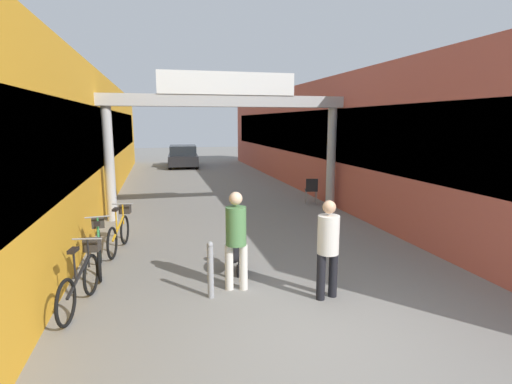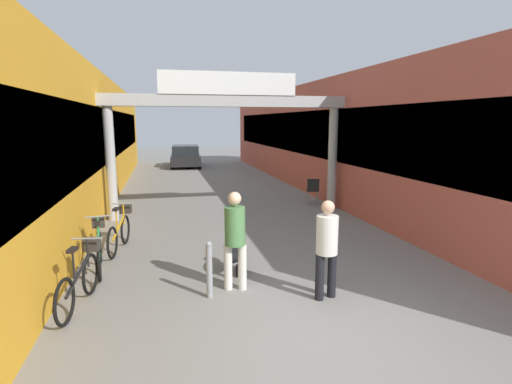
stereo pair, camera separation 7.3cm
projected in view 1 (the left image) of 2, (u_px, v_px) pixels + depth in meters
The scene contains 13 objects.
ground_plane at pixel (322, 337), 5.24m from camera, with size 80.00×80.00×0.00m, color gray.
storefront_left at pixel (69, 140), 14.21m from camera, with size 3.00×26.00×4.26m.
storefront_right at pixel (333, 138), 16.58m from camera, with size 3.00×26.00×4.26m.
arcade_sign_gateway at pixel (227, 116), 11.67m from camera, with size 7.40×0.47×4.18m.
pedestrian_with_dog at pixel (236, 235), 6.56m from camera, with size 0.41×0.41×1.67m.
pedestrian_companion at pixel (328, 243), 6.24m from camera, with size 0.41×0.41×1.59m.
dog_on_leash at pixel (234, 252), 7.46m from camera, with size 0.50×0.86×0.60m.
bicycle_black_nearest at pixel (82, 278), 6.06m from camera, with size 0.48×1.67×0.98m.
bicycle_green_second at pixel (99, 247), 7.54m from camera, with size 0.46×1.68×0.98m.
bicycle_orange_third at pixel (120, 230), 8.75m from camera, with size 0.47×1.67×0.98m.
bollard_post_metal at pixel (210, 269), 6.33m from camera, with size 0.10×0.10×0.93m.
cafe_chair_black_nearer at pixel (311, 189), 13.57m from camera, with size 0.49×0.49×0.89m.
parked_car_black at pixel (183, 156), 24.89m from camera, with size 1.97×4.09×1.33m.
Camera 1 is at (-1.99, -4.49, 2.79)m, focal length 28.00 mm.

